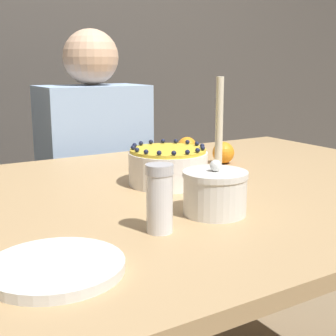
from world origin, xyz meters
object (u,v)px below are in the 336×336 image
Objects in this scene: sugar_shaker at (160,198)px; person_man_blue_shirt at (96,206)px; cake at (168,166)px; candle at (219,137)px; sugar_bowl at (215,192)px.

person_man_blue_shirt is (0.27, 0.97, -0.31)m from sugar_shaker.
candle is (0.16, -0.01, 0.06)m from cake.
sugar_bowl is 0.16m from sugar_shaker.
person_man_blue_shirt is at bearing 83.84° from cake.
sugar_bowl is (-0.05, -0.26, 0.00)m from cake.
cake is at bearing 56.16° from sugar_shaker.
sugar_shaker is 1.05m from person_man_blue_shirt.
candle reaches higher than sugar_bowl.
person_man_blue_shirt is at bearing 74.36° from sugar_shaker.
sugar_shaker reaches higher than cake.
sugar_shaker is at bearing -140.83° from candle.
sugar_bowl is 0.11× the size of person_man_blue_shirt.
person_man_blue_shirt is (0.07, 0.67, -0.29)m from cake.
cake is 1.59× the size of sugar_shaker.
cake is 0.74m from person_man_blue_shirt.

